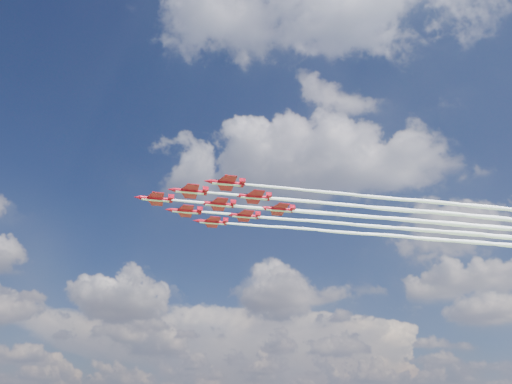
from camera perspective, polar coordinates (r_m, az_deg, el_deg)
jet_lead at (r=162.90m, az=11.82°, el=-2.71°), size 122.08×65.24×2.88m
jet_row2_port at (r=160.66m, az=15.93°, el=-1.94°), size 122.08×65.24×2.88m
jet_row2_starb at (r=173.02m, az=13.71°, el=-3.86°), size 122.08×65.24×2.88m
jet_row3_port at (r=159.29m, az=20.13°, el=-1.14°), size 122.08×65.24×2.88m
jet_row3_centre at (r=171.10m, az=17.60°, el=-3.14°), size 122.08×65.24×2.88m
jet_row3_starb at (r=183.37m, az=15.40°, el=-4.87°), size 122.08×65.24×2.88m
jet_row4_port at (r=170.00m, az=21.55°, el=-2.40°), size 122.08×65.24×2.88m
jet_row4_starb at (r=181.73m, az=19.08°, el=-4.20°), size 122.08×65.24×2.88m
jet_tail at (r=180.87m, az=22.81°, el=-3.50°), size 122.08×65.24×2.88m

